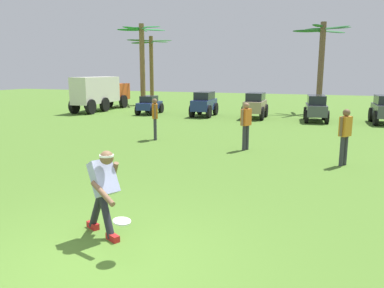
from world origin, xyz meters
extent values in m
plane|color=#4E772A|center=(0.00, 0.00, 0.00)|extent=(80.00, 80.00, 0.00)
cylinder|color=#23232D|center=(-0.34, 0.78, 0.36)|extent=(0.37, 0.26, 0.72)
cube|color=red|center=(-0.19, 0.70, 0.05)|extent=(0.28, 0.21, 0.10)
cylinder|color=#23232D|center=(-0.61, 0.91, 0.36)|extent=(0.45, 0.30, 0.69)
cube|color=red|center=(-0.75, 0.98, 0.05)|extent=(0.28, 0.21, 0.10)
cube|color=#9EA3D1|center=(-0.37, 0.79, 0.96)|extent=(0.53, 0.49, 0.57)
sphere|color=brown|center=(-0.26, 0.74, 1.30)|extent=(0.28, 0.28, 0.21)
cylinder|color=white|center=(-0.26, 0.74, 1.33)|extent=(0.29, 0.29, 0.03)
cylinder|color=brown|center=(-0.20, 0.51, 0.82)|extent=(0.55, 0.33, 0.27)
cylinder|color=brown|center=(-0.32, 0.99, 0.94)|extent=(0.29, 0.20, 0.49)
cylinder|color=white|center=(0.26, 0.25, 0.55)|extent=(0.25, 0.25, 0.05)
cylinder|color=#33333D|center=(3.18, 6.88, 0.41)|extent=(0.15, 0.15, 0.82)
cylinder|color=#33333D|center=(3.28, 7.04, 0.41)|extent=(0.15, 0.15, 0.82)
cube|color=orange|center=(3.23, 6.96, 1.09)|extent=(0.35, 0.39, 0.54)
cylinder|color=brown|center=(3.12, 6.78, 1.10)|extent=(0.10, 0.10, 0.52)
cylinder|color=brown|center=(3.34, 7.14, 1.10)|extent=(0.10, 0.10, 0.52)
sphere|color=brown|center=(3.23, 6.96, 1.46)|extent=(0.28, 0.28, 0.20)
cylinder|color=#33333D|center=(-3.31, 8.64, 0.41)|extent=(0.15, 0.15, 0.82)
cylinder|color=#33333D|center=(-3.40, 8.80, 0.41)|extent=(0.15, 0.15, 0.82)
cube|color=orange|center=(-3.36, 8.72, 1.09)|extent=(0.34, 0.39, 0.54)
cylinder|color=brown|center=(-3.26, 8.53, 1.10)|extent=(0.10, 0.10, 0.52)
cylinder|color=brown|center=(-3.46, 8.90, 1.10)|extent=(0.10, 0.10, 0.52)
sphere|color=brown|center=(-3.36, 8.72, 1.46)|extent=(0.27, 0.27, 0.20)
cylinder|color=#33333D|center=(0.22, 7.97, 0.41)|extent=(0.14, 0.14, 0.82)
cylinder|color=#33333D|center=(0.29, 8.14, 0.41)|extent=(0.14, 0.14, 0.82)
cube|color=orange|center=(0.26, 8.05, 1.09)|extent=(0.32, 0.39, 0.54)
cylinder|color=#936B4C|center=(0.18, 7.86, 1.10)|extent=(0.09, 0.09, 0.52)
cylinder|color=#936B4C|center=(0.34, 8.25, 1.10)|extent=(0.09, 0.09, 0.52)
sphere|color=#936B4C|center=(0.26, 8.05, 1.46)|extent=(0.26, 0.26, 0.20)
cube|color=navy|center=(-7.51, 16.51, 0.51)|extent=(1.11, 2.28, 0.42)
cube|color=#1E232B|center=(-7.50, 16.42, 0.91)|extent=(0.89, 1.17, 0.38)
cylinder|color=black|center=(-8.03, 17.24, 0.30)|extent=(0.24, 0.61, 0.60)
cylinder|color=black|center=(-7.14, 17.32, 0.30)|extent=(0.24, 0.61, 0.60)
cylinder|color=black|center=(-7.88, 15.71, 0.30)|extent=(0.24, 0.61, 0.60)
cylinder|color=black|center=(-6.99, 15.79, 0.30)|extent=(0.24, 0.61, 0.60)
cube|color=navy|center=(-4.04, 16.57, 0.66)|extent=(1.10, 2.40, 0.60)
cube|color=#1E232B|center=(-4.04, 16.62, 1.18)|extent=(0.94, 1.59, 0.44)
cylinder|color=black|center=(-4.57, 17.32, 0.36)|extent=(0.22, 0.73, 0.72)
cylinder|color=black|center=(-3.59, 17.37, 0.36)|extent=(0.22, 0.73, 0.72)
cylinder|color=black|center=(-4.49, 15.77, 0.36)|extent=(0.22, 0.73, 0.72)
cylinder|color=black|center=(-3.51, 15.82, 0.36)|extent=(0.22, 0.73, 0.72)
cube|color=#998466|center=(-1.09, 16.64, 0.66)|extent=(1.06, 2.38, 0.60)
cube|color=#1E232B|center=(-1.09, 16.69, 1.18)|extent=(0.91, 1.58, 0.44)
cylinder|color=black|center=(-1.61, 17.40, 0.36)|extent=(0.20, 0.73, 0.72)
cylinder|color=black|center=(-0.63, 17.43, 0.36)|extent=(0.20, 0.73, 0.72)
cylinder|color=black|center=(-1.55, 15.84, 0.36)|extent=(0.20, 0.73, 0.72)
cylinder|color=black|center=(-0.58, 15.87, 0.36)|extent=(0.20, 0.73, 0.72)
cube|color=#474C51|center=(2.11, 16.43, 0.60)|extent=(1.20, 2.49, 0.55)
cube|color=#1E232B|center=(2.09, 16.58, 1.11)|extent=(1.03, 1.88, 0.46)
cylinder|color=black|center=(1.55, 17.21, 0.33)|extent=(0.25, 0.68, 0.66)
cylinder|color=black|center=(2.50, 17.31, 0.33)|extent=(0.25, 0.68, 0.66)
cylinder|color=black|center=(1.72, 15.55, 0.33)|extent=(0.25, 0.68, 0.66)
cylinder|color=black|center=(2.67, 15.65, 0.33)|extent=(0.25, 0.68, 0.66)
cylinder|color=black|center=(4.79, 17.39, 0.36)|extent=(0.22, 0.73, 0.72)
cylinder|color=black|center=(4.87, 15.83, 0.36)|extent=(0.22, 0.73, 0.72)
cube|color=#CC4C19|center=(-11.61, 19.65, 1.12)|extent=(1.15, 1.76, 1.15)
cube|color=silver|center=(-11.43, 16.71, 1.38)|extent=(1.41, 4.26, 1.65)
cylinder|color=black|center=(-12.16, 19.28, 0.45)|extent=(0.30, 0.91, 0.90)
cylinder|color=black|center=(-11.01, 19.35, 0.45)|extent=(0.30, 0.91, 0.90)
cylinder|color=black|center=(-12.00, 16.67, 0.45)|extent=(0.30, 0.91, 0.90)
cylinder|color=black|center=(-10.85, 16.75, 0.45)|extent=(0.30, 0.91, 0.90)
cylinder|color=black|center=(-11.90, 15.03, 0.45)|extent=(0.30, 0.91, 0.90)
cylinder|color=black|center=(-10.75, 15.10, 0.45)|extent=(0.30, 0.91, 0.90)
cylinder|color=brown|center=(-10.78, 21.90, 3.02)|extent=(0.38, 0.38, 6.03)
ellipsoid|color=#217C33|center=(-10.05, 22.01, 5.78)|extent=(1.50, 0.49, 0.16)
ellipsoid|color=#217C33|center=(-10.07, 22.50, 5.61)|extent=(1.57, 1.40, 0.18)
ellipsoid|color=#217C33|center=(-10.96, 22.70, 5.63)|extent=(0.61, 1.67, 0.19)
ellipsoid|color=#217C33|center=(-11.46, 22.07, 5.75)|extent=(1.43, 0.60, 0.17)
ellipsoid|color=#217C33|center=(-11.54, 21.41, 5.56)|extent=(1.66, 1.18, 0.19)
ellipsoid|color=#217C33|center=(-11.03, 20.95, 5.63)|extent=(0.74, 1.95, 0.17)
ellipsoid|color=#217C33|center=(-10.23, 21.39, 5.65)|extent=(1.26, 1.19, 0.19)
cylinder|color=brown|center=(-10.50, 22.88, 2.61)|extent=(0.31, 0.31, 5.21)
ellipsoid|color=#336535|center=(-9.66, 22.99, 4.85)|extent=(1.72, 0.46, 0.17)
ellipsoid|color=#336535|center=(-10.11, 23.62, 4.84)|extent=(1.01, 1.61, 0.18)
ellipsoid|color=#336535|center=(-10.84, 23.63, 4.95)|extent=(0.91, 1.61, 0.15)
ellipsoid|color=#336535|center=(-11.48, 23.06, 4.75)|extent=(2.00, 0.60, 0.18)
ellipsoid|color=#336535|center=(-11.15, 22.14, 4.85)|extent=(1.48, 1.65, 0.16)
ellipsoid|color=#336535|center=(-9.95, 22.07, 4.70)|extent=(1.31, 1.76, 0.19)
cylinder|color=brown|center=(2.08, 20.81, 2.74)|extent=(0.35, 0.35, 5.47)
ellipsoid|color=#276032|center=(2.86, 20.73, 5.09)|extent=(1.59, 0.40, 0.19)
ellipsoid|color=#276032|center=(2.73, 21.54, 4.94)|extent=(1.47, 1.62, 0.20)
ellipsoid|color=#276032|center=(1.91, 21.79, 5.07)|extent=(0.60, 2.00, 0.17)
ellipsoid|color=#276032|center=(1.44, 21.21, 5.09)|extent=(1.41, 1.02, 0.19)
ellipsoid|color=#276032|center=(1.21, 20.58, 4.95)|extent=(1.82, 0.70, 0.20)
ellipsoid|color=#276032|center=(1.80, 20.15, 5.19)|extent=(0.80, 1.43, 0.17)
ellipsoid|color=#276032|center=(2.81, 20.16, 5.04)|extent=(1.61, 1.48, 0.18)
camera|label=1|loc=(2.82, -3.90, 2.56)|focal=35.00mm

